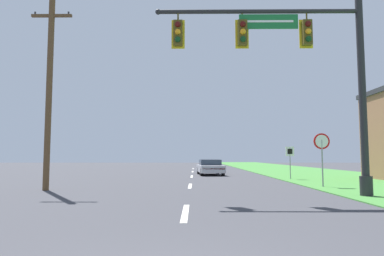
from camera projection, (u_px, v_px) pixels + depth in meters
name	position (u px, v px, depth m)	size (l,w,h in m)	color
grass_verge_right	(303.00, 172.00, 32.56)	(10.00, 110.00, 0.04)	#428438
road_center_line	(192.00, 177.00, 24.68)	(0.16, 34.80, 0.01)	silver
signal_mast	(305.00, 66.00, 12.65)	(7.87, 0.47, 7.72)	#232326
car_ahead	(210.00, 167.00, 27.09)	(2.16, 4.39, 1.19)	black
stop_sign	(322.00, 148.00, 16.16)	(0.76, 0.07, 2.50)	gray
route_sign_post	(290.00, 155.00, 21.66)	(0.55, 0.06, 2.03)	gray
utility_pole_near	(49.00, 88.00, 14.98)	(1.80, 0.26, 8.61)	brown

